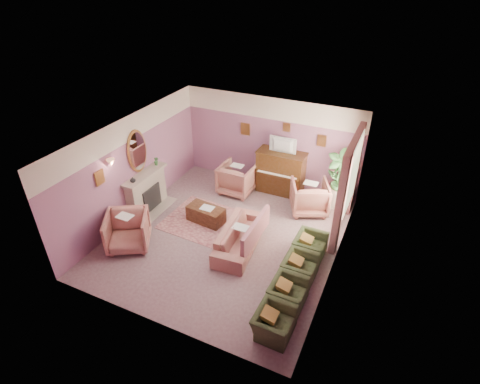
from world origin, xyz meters
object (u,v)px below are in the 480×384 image
at_px(piano, 281,173).
at_px(olive_chair_c, 300,265).
at_px(sofa, 240,233).
at_px(olive_chair_d, 310,243).
at_px(olive_chair_b, 288,290).
at_px(floral_armchair_left, 237,177).
at_px(floral_armchair_front, 127,230).
at_px(floral_armchair_right, 310,195).
at_px(television, 282,144).
at_px(olive_chair_a, 274,319).
at_px(side_table, 338,195).
at_px(coffee_table, 206,214).

height_order(piano, olive_chair_c, piano).
bearing_deg(sofa, olive_chair_d, 14.45).
bearing_deg(olive_chair_b, floral_armchair_left, 128.71).
height_order(floral_armchair_front, olive_chair_b, floral_armchair_front).
distance_m(piano, floral_armchair_right, 1.28).
relative_size(floral_armchair_left, floral_armchair_right, 1.00).
relative_size(television, olive_chair_c, 0.99).
height_order(piano, floral_armchair_front, piano).
relative_size(sofa, floral_armchair_left, 2.02).
bearing_deg(olive_chair_b, sofa, 143.48).
bearing_deg(olive_chair_a, side_table, 88.34).
relative_size(piano, coffee_table, 1.40).
distance_m(olive_chair_b, side_table, 4.06).
xyz_separation_m(floral_armchair_front, olive_chair_c, (4.15, 0.76, -0.16)).
relative_size(piano, floral_armchair_front, 1.38).
xyz_separation_m(olive_chair_b, olive_chair_c, (0.00, 0.82, 0.00)).
relative_size(floral_armchair_front, olive_chair_c, 1.26).
bearing_deg(floral_armchair_front, piano, 58.08).
bearing_deg(floral_armchair_left, floral_armchair_right, -1.94).
height_order(piano, olive_chair_d, piano).
xyz_separation_m(floral_armchair_left, floral_armchair_right, (2.27, -0.08, 0.00)).
distance_m(floral_armchair_left, side_table, 3.01).
xyz_separation_m(floral_armchair_right, side_table, (0.69, 0.61, -0.16)).
xyz_separation_m(floral_armchair_left, floral_armchair_front, (-1.33, -3.46, 0.00)).
bearing_deg(sofa, olive_chair_c, -13.57).
bearing_deg(floral_armchair_left, side_table, 10.23).
height_order(floral_armchair_left, olive_chair_a, floral_armchair_left).
distance_m(floral_armchair_right, olive_chair_c, 2.68).
bearing_deg(television, olive_chair_d, -55.65).
bearing_deg(floral_armchair_right, floral_armchair_left, 178.06).
bearing_deg(floral_armchair_right, olive_chair_b, -80.97).
distance_m(floral_armchair_left, floral_armchair_right, 2.27).
height_order(floral_armchair_front, side_table, floral_armchair_front).
distance_m(coffee_table, floral_armchair_left, 1.77).
xyz_separation_m(floral_armchair_left, side_table, (2.96, 0.53, -0.16)).
xyz_separation_m(floral_armchair_right, olive_chair_b, (0.55, -3.44, -0.16)).
bearing_deg(television, side_table, 0.32).
xyz_separation_m(floral_armchair_front, olive_chair_a, (4.15, -0.88, -0.16)).
distance_m(coffee_table, side_table, 3.83).
bearing_deg(olive_chair_c, coffee_table, 162.03).
bearing_deg(piano, olive_chair_c, -63.36).
height_order(television, olive_chair_b, television).
height_order(floral_armchair_right, olive_chair_a, floral_armchair_right).
relative_size(floral_armchair_right, olive_chair_b, 1.26).
distance_m(sofa, olive_chair_a, 2.62).
relative_size(floral_armchair_left, olive_chair_c, 1.26).
distance_m(piano, olive_chair_d, 2.97).
relative_size(olive_chair_a, olive_chair_b, 1.00).
relative_size(sofa, olive_chair_d, 2.54).
bearing_deg(olive_chair_b, floral_armchair_front, 179.12).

